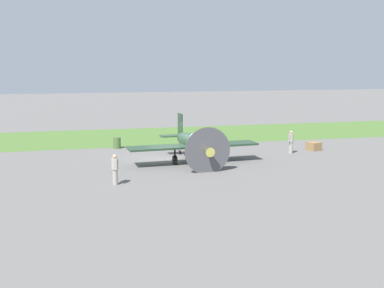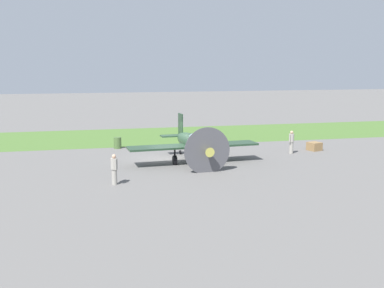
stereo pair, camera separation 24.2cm
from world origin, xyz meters
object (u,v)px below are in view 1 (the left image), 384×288
(ground_crew_chief, at_px, (115,169))
(ground_crew_mechanic, at_px, (291,141))
(airplane_lead, at_px, (193,143))
(fuel_drum, at_px, (117,143))
(supply_crate, at_px, (314,146))

(ground_crew_chief, distance_m, ground_crew_mechanic, 15.03)
(airplane_lead, height_order, fuel_drum, airplane_lead)
(supply_crate, bearing_deg, airplane_lead, 12.59)
(airplane_lead, relative_size, fuel_drum, 10.03)
(ground_crew_chief, relative_size, fuel_drum, 1.92)
(ground_crew_chief, relative_size, ground_crew_mechanic, 1.00)
(airplane_lead, bearing_deg, supply_crate, -171.44)
(ground_crew_mechanic, relative_size, fuel_drum, 1.92)
(ground_crew_chief, xyz_separation_m, ground_crew_mechanic, (-13.62, -6.35, 0.00))
(airplane_lead, distance_m, supply_crate, 10.62)
(fuel_drum, relative_size, supply_crate, 1.00)
(fuel_drum, xyz_separation_m, supply_crate, (-14.92, 4.39, -0.13))
(airplane_lead, relative_size, ground_crew_chief, 5.22)
(ground_crew_chief, xyz_separation_m, fuel_drum, (-1.01, -11.50, -0.46))
(ground_crew_mechanic, bearing_deg, airplane_lead, 155.48)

